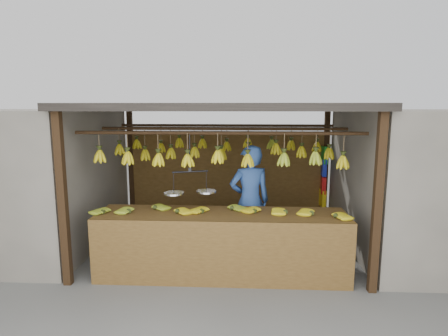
{
  "coord_description": "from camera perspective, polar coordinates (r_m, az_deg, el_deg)",
  "views": [
    {
      "loc": [
        0.33,
        -6.09,
        2.36
      ],
      "look_at": [
        0.0,
        0.3,
        1.3
      ],
      "focal_mm": 30.0,
      "sensor_mm": 36.0,
      "label": 1
    }
  ],
  "objects": [
    {
      "name": "neighbor_left",
      "position": [
        7.35,
        -29.43,
        -1.3
      ],
      "size": [
        3.0,
        3.0,
        2.3
      ],
      "primitive_type": "cube",
      "color": "slate",
      "rests_on": "ground"
    },
    {
      "name": "vendor",
      "position": [
        5.9,
        3.95,
        -5.06
      ],
      "size": [
        0.73,
        0.57,
        1.77
      ],
      "primitive_type": "imported",
      "rotation": [
        0.0,
        0.0,
        3.38
      ],
      "color": "#3359A5",
      "rests_on": "ground"
    },
    {
      "name": "balance_scale",
      "position": [
        5.27,
        -5.15,
        -3.24
      ],
      "size": [
        0.71,
        0.4,
        0.85
      ],
      "color": "black",
      "rests_on": "ground"
    },
    {
      "name": "bag_bundles",
      "position": [
        7.74,
        14.92,
        -1.25
      ],
      "size": [
        0.08,
        0.26,
        1.22
      ],
      "color": "#199926",
      "rests_on": "ground"
    },
    {
      "name": "hanging_bananas",
      "position": [
        6.14,
        -0.2,
        2.56
      ],
      "size": [
        3.6,
        2.22,
        0.39
      ],
      "color": "gold",
      "rests_on": "ground"
    },
    {
      "name": "stall",
      "position": [
        6.44,
        0.01,
        5.94
      ],
      "size": [
        4.3,
        3.3,
        2.4
      ],
      "color": "black",
      "rests_on": "ground"
    },
    {
      "name": "counter",
      "position": [
        5.14,
        -0.44,
        -9.31
      ],
      "size": [
        3.48,
        0.79,
        0.96
      ],
      "color": "brown",
      "rests_on": "ground"
    },
    {
      "name": "ground",
      "position": [
        6.54,
        -0.14,
        -11.75
      ],
      "size": [
        80.0,
        80.0,
        0.0
      ],
      "primitive_type": "plane",
      "color": "#5B5B57"
    },
    {
      "name": "neighbor_right",
      "position": [
        7.02,
        30.7,
        -1.86
      ],
      "size": [
        3.0,
        3.0,
        2.3
      ],
      "primitive_type": "cube",
      "color": "slate",
      "rests_on": "ground"
    }
  ]
}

